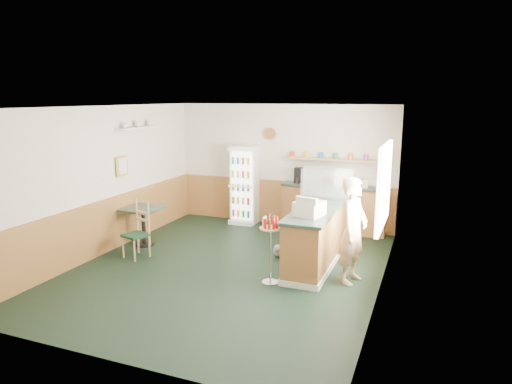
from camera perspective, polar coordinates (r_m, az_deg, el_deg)
The scene contains 13 objects.
ground at distance 7.88m, azimuth -3.52°, elevation -9.45°, with size 6.00×6.00×0.00m, color black.
room_envelope at distance 8.21m, azimuth -2.96°, elevation 2.48°, with size 5.04×6.02×2.72m.
service_counter at distance 8.28m, azimuth 8.16°, elevation -5.11°, with size 0.68×3.01×1.01m.
back_counter at distance 9.92m, azimuth 9.56°, elevation -1.79°, with size 2.24×0.42×1.69m.
drinks_fridge at distance 10.38m, azimuth -1.45°, elevation 0.88°, with size 0.58×0.52×1.77m.
display_case at distance 8.57m, azimuth 9.10°, elevation 1.10°, with size 0.97×0.51×0.55m.
cash_register at distance 7.26m, azimuth 6.67°, elevation -2.06°, with size 0.40×0.42×0.23m, color beige.
shopkeeper at distance 7.21m, azimuth 12.05°, elevation -4.74°, with size 0.56×0.40×1.67m, color tan.
condiment_stand at distance 7.04m, azimuth 1.81°, elevation -5.92°, with size 0.34×0.34×1.05m.
newspaper_rack at distance 8.33m, azimuth 5.78°, elevation -4.19°, with size 0.09×0.42×0.67m.
cafe_table at distance 9.14m, azimuth -13.92°, elevation -3.26°, with size 0.69×0.69×0.75m.
cafe_chair at distance 8.55m, azimuth -14.52°, elevation -4.28°, with size 0.48×0.48×1.04m.
dog_doorstop at distance 8.33m, azimuth 2.93°, elevation -7.31°, with size 0.22×0.29×0.27m.
Camera 1 is at (3.10, -6.65, 2.86)m, focal length 32.00 mm.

